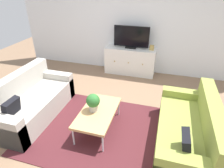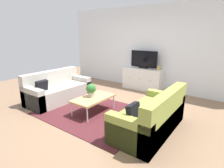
# 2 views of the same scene
# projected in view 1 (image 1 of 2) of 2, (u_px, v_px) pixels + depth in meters

# --- Properties ---
(ground_plane) EXTENTS (10.00, 10.00, 0.00)m
(ground_plane) POSITION_uv_depth(u_px,v_px,m) (104.00, 125.00, 3.48)
(ground_plane) COLOR #84664C
(wall_back) EXTENTS (6.40, 0.12, 2.70)m
(wall_back) POSITION_uv_depth(u_px,v_px,m) (134.00, 21.00, 4.96)
(wall_back) COLOR white
(wall_back) RESTS_ON ground_plane
(area_rug) EXTENTS (2.50, 1.90, 0.01)m
(area_rug) POSITION_uv_depth(u_px,v_px,m) (101.00, 130.00, 3.35)
(area_rug) COLOR #4C1E23
(area_rug) RESTS_ON ground_plane
(couch_left_side) EXTENTS (0.81, 1.73, 0.82)m
(couch_left_side) POSITION_uv_depth(u_px,v_px,m) (30.00, 102.00, 3.61)
(couch_left_side) COLOR #B2ADA3
(couch_left_side) RESTS_ON ground_plane
(couch_right_side) EXTENTS (0.81, 1.73, 0.82)m
(couch_right_side) POSITION_uv_depth(u_px,v_px,m) (190.00, 133.00, 2.90)
(couch_right_side) COLOR olive
(couch_right_side) RESTS_ON ground_plane
(coffee_table) EXTENTS (0.56, 1.02, 0.38)m
(coffee_table) POSITION_uv_depth(u_px,v_px,m) (98.00, 113.00, 3.23)
(coffee_table) COLOR tan
(coffee_table) RESTS_ON ground_plane
(potted_plant) EXTENTS (0.23, 0.23, 0.31)m
(potted_plant) POSITION_uv_depth(u_px,v_px,m) (93.00, 102.00, 3.15)
(potted_plant) COLOR #B7B2A8
(potted_plant) RESTS_ON coffee_table
(tv_console) EXTENTS (1.33, 0.47, 0.72)m
(tv_console) POSITION_uv_depth(u_px,v_px,m) (130.00, 61.00, 5.21)
(tv_console) COLOR white
(tv_console) RESTS_ON ground_plane
(flat_screen_tv) EXTENTS (0.91, 0.16, 0.57)m
(flat_screen_tv) POSITION_uv_depth(u_px,v_px,m) (131.00, 37.00, 4.91)
(flat_screen_tv) COLOR black
(flat_screen_tv) RESTS_ON tv_console
(mantel_clock) EXTENTS (0.11, 0.07, 0.13)m
(mantel_clock) POSITION_uv_depth(u_px,v_px,m) (152.00, 48.00, 4.87)
(mantel_clock) COLOR tan
(mantel_clock) RESTS_ON tv_console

